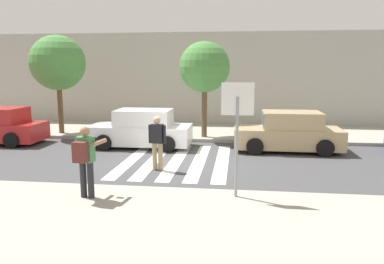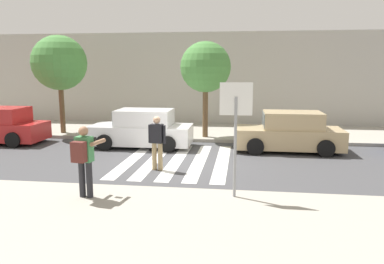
{
  "view_description": "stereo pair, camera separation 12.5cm",
  "coord_description": "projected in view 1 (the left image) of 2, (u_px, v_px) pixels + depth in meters",
  "views": [
    {
      "loc": [
        2.12,
        -12.43,
        3.2
      ],
      "look_at": [
        0.6,
        -0.2,
        1.1
      ],
      "focal_mm": 35.0,
      "sensor_mm": 36.0,
      "label": 1
    },
    {
      "loc": [
        2.24,
        -12.42,
        3.2
      ],
      "look_at": [
        0.6,
        -0.2,
        1.1
      ],
      "focal_mm": 35.0,
      "sensor_mm": 36.0,
      "label": 2
    }
  ],
  "objects": [
    {
      "name": "ground_plane",
      "position": [
        176.0,
        162.0,
        12.96
      ],
      "size": [
        120.0,
        120.0,
        0.0
      ],
      "primitive_type": "plane",
      "color": "#424244"
    },
    {
      "name": "crosswalk_stripe_3",
      "position": [
        199.0,
        161.0,
        13.06
      ],
      "size": [
        0.44,
        5.2,
        0.01
      ],
      "primitive_type": "cube",
      "color": "silver",
      "rests_on": "ground"
    },
    {
      "name": "parked_car_tan",
      "position": [
        288.0,
        133.0,
        14.59
      ],
      "size": [
        4.1,
        1.92,
        1.55
      ],
      "color": "tan",
      "rests_on": "ground"
    },
    {
      "name": "street_tree_center",
      "position": [
        205.0,
        67.0,
        16.46
      ],
      "size": [
        2.23,
        2.23,
        4.24
      ],
      "color": "brown",
      "rests_on": "sidewalk_far"
    },
    {
      "name": "building_facade_far",
      "position": [
        204.0,
        79.0,
        22.7
      ],
      "size": [
        56.0,
        4.0,
        5.17
      ],
      "primitive_type": "cube",
      "color": "#ADA89E",
      "rests_on": "ground"
    },
    {
      "name": "photographer_with_backpack",
      "position": [
        85.0,
        156.0,
        8.8
      ],
      "size": [
        0.66,
        0.9,
        1.72
      ],
      "color": "#232328",
      "rests_on": "sidewalk_near"
    },
    {
      "name": "crosswalk_stripe_1",
      "position": [
        154.0,
        160.0,
        13.25
      ],
      "size": [
        0.44,
        5.2,
        0.01
      ],
      "primitive_type": "cube",
      "color": "silver",
      "rests_on": "ground"
    },
    {
      "name": "parked_car_white",
      "position": [
        142.0,
        130.0,
        15.31
      ],
      "size": [
        4.1,
        1.92,
        1.55
      ],
      "color": "white",
      "rests_on": "ground"
    },
    {
      "name": "crosswalk_stripe_0",
      "position": [
        132.0,
        159.0,
        13.35
      ],
      "size": [
        0.44,
        5.2,
        0.01
      ],
      "primitive_type": "cube",
      "color": "silver",
      "rests_on": "ground"
    },
    {
      "name": "crosswalk_stripe_4",
      "position": [
        222.0,
        162.0,
        12.96
      ],
      "size": [
        0.44,
        5.2,
        0.01
      ],
      "primitive_type": "cube",
      "color": "silver",
      "rests_on": "ground"
    },
    {
      "name": "sidewalk_near",
      "position": [
        120.0,
        241.0,
        6.88
      ],
      "size": [
        60.0,
        6.0,
        0.14
      ],
      "primitive_type": "cube",
      "color": "#9E998C",
      "rests_on": "ground"
    },
    {
      "name": "stop_sign",
      "position": [
        237.0,
        114.0,
        8.74
      ],
      "size": [
        0.76,
        0.08,
        2.74
      ],
      "color": "gray",
      "rests_on": "sidewalk_near"
    },
    {
      "name": "sidewalk_far",
      "position": [
        195.0,
        131.0,
        18.82
      ],
      "size": [
        60.0,
        4.8,
        0.14
      ],
      "primitive_type": "cube",
      "color": "#9E998C",
      "rests_on": "ground"
    },
    {
      "name": "crosswalk_stripe_2",
      "position": [
        177.0,
        160.0,
        13.15
      ],
      "size": [
        0.44,
        5.2,
        0.01
      ],
      "primitive_type": "cube",
      "color": "silver",
      "rests_on": "ground"
    },
    {
      "name": "street_tree_west",
      "position": [
        58.0,
        63.0,
        17.45
      ],
      "size": [
        2.56,
        2.56,
        4.6
      ],
      "color": "brown",
      "rests_on": "sidewalk_far"
    },
    {
      "name": "pedestrian_crossing",
      "position": [
        157.0,
        140.0,
        11.78
      ],
      "size": [
        0.57,
        0.3,
        1.72
      ],
      "color": "tan",
      "rests_on": "ground"
    }
  ]
}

